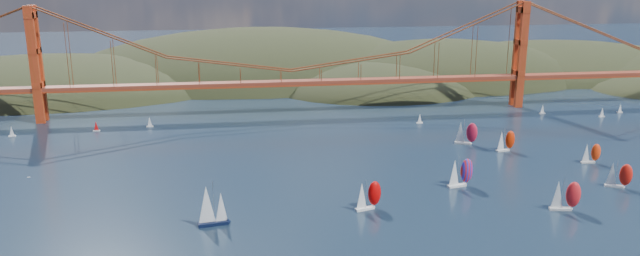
% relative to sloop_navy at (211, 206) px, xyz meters
% --- Properties ---
extents(headlands, '(725.00, 225.00, 96.00)m').
position_rel_sloop_navy_xyz_m(headlands, '(81.31, 233.83, -18.43)').
color(headlands, black).
rests_on(headlands, ground).
extents(bridge, '(552.00, 12.00, 55.00)m').
position_rel_sloop_navy_xyz_m(bridge, '(34.62, 135.54, 26.26)').
color(bridge, maroon).
rests_on(bridge, ground).
extents(sloop_navy, '(9.02, 5.59, 13.53)m').
position_rel_sloop_navy_xyz_m(sloop_navy, '(0.00, 0.00, 0.00)').
color(sloop_navy, black).
rests_on(sloop_navy, ground).
extents(racer_0, '(8.95, 5.47, 10.02)m').
position_rel_sloop_navy_xyz_m(racer_0, '(47.49, 5.56, -1.24)').
color(racer_0, white).
rests_on(racer_0, ground).
extents(racer_1, '(9.34, 4.74, 10.50)m').
position_rel_sloop_navy_xyz_m(racer_1, '(107.34, -3.55, -1.01)').
color(racer_1, silver).
rests_on(racer_1, ground).
extents(racer_2, '(8.56, 6.17, 9.61)m').
position_rel_sloop_navy_xyz_m(racer_2, '(135.73, 12.78, -1.43)').
color(racer_2, white).
rests_on(racer_2, ground).
extents(racer_3, '(8.41, 4.48, 9.43)m').
position_rel_sloop_navy_xyz_m(racer_3, '(115.77, 58.13, -1.52)').
color(racer_3, silver).
rests_on(racer_3, ground).
extents(racer_4, '(7.41, 3.03, 8.51)m').
position_rel_sloop_navy_xyz_m(racer_4, '(141.37, 38.88, -1.95)').
color(racer_4, silver).
rests_on(racer_4, ground).
extents(racer_5, '(9.42, 6.54, 10.55)m').
position_rel_sloop_navy_xyz_m(racer_5, '(103.57, 70.13, -0.99)').
color(racer_5, silver).
rests_on(racer_5, ground).
extents(racer_rwb, '(9.74, 5.40, 10.91)m').
position_rel_sloop_navy_xyz_m(racer_rwb, '(82.94, 21.17, -0.82)').
color(racer_rwb, white).
rests_on(racer_rwb, ground).
extents(distant_boat_1, '(3.00, 2.00, 4.70)m').
position_rel_sloop_navy_xyz_m(distant_boat_1, '(-89.28, 109.12, -3.56)').
color(distant_boat_1, silver).
rests_on(distant_boat_1, ground).
extents(distant_boat_2, '(3.00, 2.00, 4.70)m').
position_rel_sloop_navy_xyz_m(distant_boat_2, '(-54.44, 113.42, -3.56)').
color(distant_boat_2, silver).
rests_on(distant_boat_2, ground).
extents(distant_boat_3, '(3.00, 2.00, 4.70)m').
position_rel_sloop_navy_xyz_m(distant_boat_3, '(-31.40, 117.80, -3.56)').
color(distant_boat_3, silver).
rests_on(distant_boat_3, ground).
extents(distant_boat_4, '(3.00, 2.00, 4.70)m').
position_rel_sloop_navy_xyz_m(distant_boat_4, '(161.91, 116.70, -3.56)').
color(distant_boat_4, silver).
rests_on(distant_boat_4, ground).
extents(distant_boat_5, '(3.00, 2.00, 4.70)m').
position_rel_sloop_navy_xyz_m(distant_boat_5, '(187.84, 106.21, -3.56)').
color(distant_boat_5, silver).
rests_on(distant_boat_5, ground).
extents(distant_boat_6, '(3.00, 2.00, 4.70)m').
position_rel_sloop_navy_xyz_m(distant_boat_6, '(202.08, 113.20, -3.56)').
color(distant_boat_6, silver).
rests_on(distant_boat_6, ground).
extents(distant_boat_8, '(3.00, 2.00, 4.70)m').
position_rel_sloop_navy_xyz_m(distant_boat_8, '(94.75, 106.46, -3.56)').
color(distant_boat_8, silver).
rests_on(distant_boat_8, ground).
extents(gull, '(0.90, 0.25, 0.17)m').
position_rel_sloop_navy_xyz_m(gull, '(-44.03, -13.94, 15.86)').
color(gull, white).
rests_on(gull, ground).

